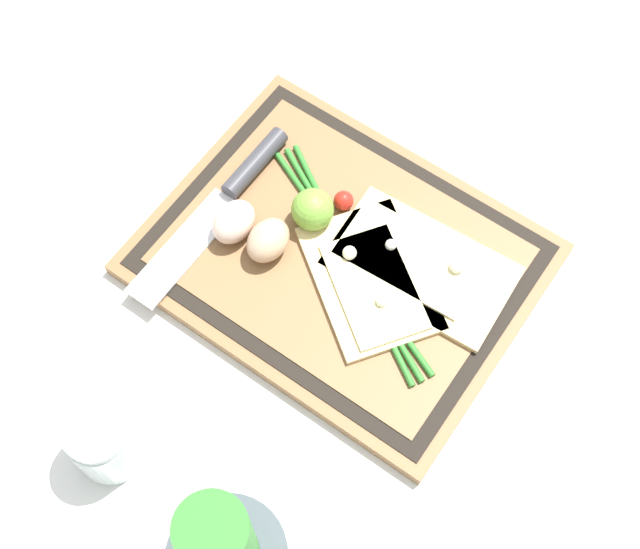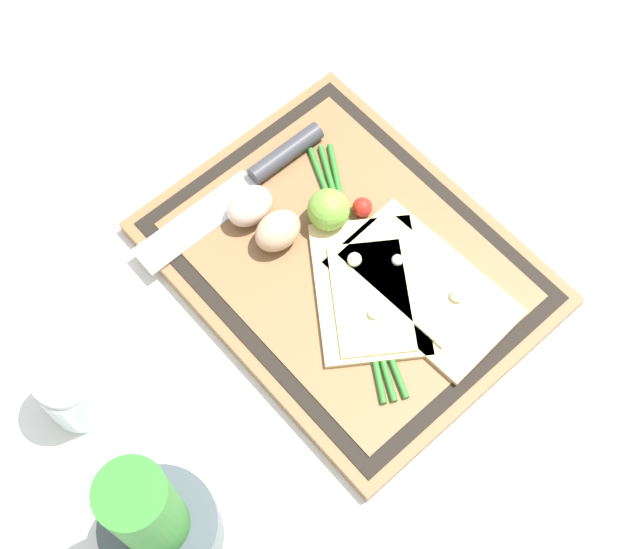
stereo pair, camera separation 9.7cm
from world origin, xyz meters
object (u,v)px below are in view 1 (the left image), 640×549
Objects in this scene: egg_pink at (234,222)px; lime at (313,210)px; knife at (236,186)px; pizza_slice_near at (419,264)px; egg_brown at (268,240)px; pizza_slice_far at (370,280)px; cherry_tomato_red at (344,201)px; sauce_jar at (106,441)px.

egg_pink is 0.09m from lime.
pizza_slice_near is at bearing -170.34° from knife.
pizza_slice_near reaches higher than knife.
egg_brown is (-0.08, 0.04, 0.01)m from knife.
pizza_slice_far is at bearing 164.30° from lime.
sauce_jar reaches higher than cherry_tomato_red.
cherry_tomato_red is at bearing -95.48° from sauce_jar.
pizza_slice_far is 3.69× the size of egg_pink.
egg_pink is at bearing 50.18° from cherry_tomato_red.
knife is 0.09m from egg_brown.
knife is 4.67× the size of egg_pink.
sauce_jar is at bearing 87.00° from lime.
knife is (0.23, 0.04, 0.00)m from pizza_slice_near.
egg_pink reaches higher than cherry_tomato_red.
pizza_slice_near is 0.11m from cherry_tomato_red.
knife is 0.06m from egg_pink.
lime is at bearing -107.48° from egg_brown.
cherry_tomato_red is at bearing -154.44° from knife.
pizza_slice_near is at bearing -171.36° from lime.
pizza_slice_near and pizza_slice_far have the same top height.
knife is at bearing -2.56° from pizza_slice_far.
egg_pink reaches higher than pizza_slice_far.
knife and cherry_tomato_red have the same top height.
cherry_tomato_red is (-0.11, -0.05, 0.00)m from knife.
egg_brown is 0.64× the size of sauce_jar.
pizza_slice_far is 0.10m from cherry_tomato_red.
pizza_slice_near is 0.38m from sauce_jar.
sauce_jar reaches higher than lime.
pizza_slice_far and cherry_tomato_red have the same top height.
knife is 4.67× the size of egg_brown.
sauce_jar is at bearing 99.66° from egg_pink.
knife is 0.13m from cherry_tomato_red.
pizza_slice_near is 1.00× the size of pizza_slice_far.
cherry_tomato_red is 0.37m from sauce_jar.
pizza_slice_near is at bearing 171.95° from cherry_tomato_red.
egg_brown is 2.43× the size of cherry_tomato_red.
egg_pink is at bearing 126.86° from knife.
egg_pink reaches higher than knife.
knife is 0.10m from lime.
egg_brown is at bearing 72.52° from lime.
egg_pink is at bearing 12.16° from pizza_slice_far.
egg_brown is at bearing 152.59° from knife.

